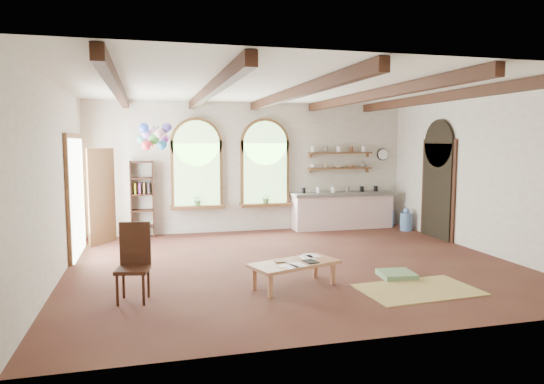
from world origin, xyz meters
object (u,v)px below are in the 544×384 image
object	(u,v)px
balloon_cluster	(154,137)
kitchen_counter	(342,210)
coffee_table	(294,265)
side_chair	(133,279)

from	to	relation	value
balloon_cluster	kitchen_counter	bearing A→B (deg)	10.84
kitchen_counter	balloon_cluster	bearing A→B (deg)	-169.16
kitchen_counter	balloon_cluster	xyz separation A→B (m)	(-4.70, -0.90, 1.87)
coffee_table	side_chair	xyz separation A→B (m)	(-2.40, -0.07, -0.03)
side_chair	balloon_cluster	bearing A→B (deg)	83.96
coffee_table	side_chair	bearing A→B (deg)	-178.25
kitchen_counter	coffee_table	size ratio (longest dim) A/B	1.78
coffee_table	side_chair	world-z (taller)	side_chair
side_chair	balloon_cluster	distance (m)	4.27
coffee_table	balloon_cluster	world-z (taller)	balloon_cluster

